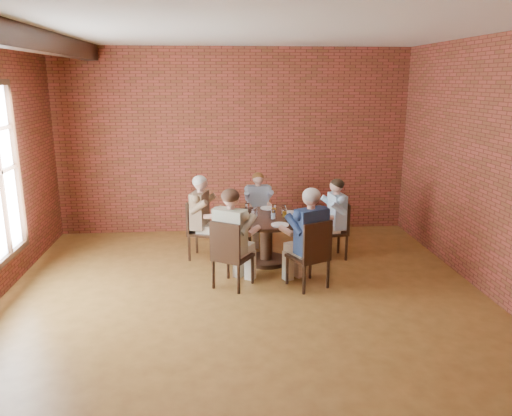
{
  "coord_description": "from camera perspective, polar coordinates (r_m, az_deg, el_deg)",
  "views": [
    {
      "loc": [
        -0.37,
        -5.76,
        2.82
      ],
      "look_at": [
        0.2,
        1.0,
        1.07
      ],
      "focal_mm": 35.0,
      "sensor_mm": 36.0,
      "label": 1
    }
  ],
  "objects": [
    {
      "name": "plate_b",
      "position": [
        8.27,
        1.4,
        0.0
      ],
      "size": [
        0.26,
        0.26,
        0.01
      ],
      "primitive_type": "cylinder",
      "color": "white",
      "rests_on": "dining_table"
    },
    {
      "name": "chair_c",
      "position": [
        8.1,
        -6.6,
        -2.19
      ],
      "size": [
        0.55,
        0.55,
        0.95
      ],
      "rotation": [
        0.0,
        0.0,
        1.28
      ],
      "color": "black",
      "rests_on": "floor"
    },
    {
      "name": "diner_e",
      "position": [
        6.91,
        5.99,
        -3.43
      ],
      "size": [
        0.83,
        0.89,
        1.42
      ],
      "primitive_type": null,
      "rotation": [
        0.0,
        0.0,
        3.59
      ],
      "color": "navy",
      "rests_on": "floor"
    },
    {
      "name": "glass_b",
      "position": [
        7.97,
        2.06,
        -0.08
      ],
      "size": [
        0.07,
        0.07,
        0.14
      ],
      "primitive_type": "cylinder",
      "color": "white",
      "rests_on": "dining_table"
    },
    {
      "name": "diner_d",
      "position": [
        6.89,
        -2.69,
        -3.48
      ],
      "size": [
        0.86,
        0.9,
        1.4
      ],
      "primitive_type": null,
      "rotation": [
        0.0,
        0.0,
        2.58
      ],
      "color": "#BA9D92",
      "rests_on": "floor"
    },
    {
      "name": "diner_a",
      "position": [
        8.1,
        8.81,
        -1.25
      ],
      "size": [
        0.69,
        0.58,
        1.3
      ],
      "primitive_type": null,
      "rotation": [
        0.0,
        0.0,
        -1.45
      ],
      "color": "#4787B9",
      "rests_on": "floor"
    },
    {
      "name": "chair_e",
      "position": [
        6.89,
        6.43,
        -5.07
      ],
      "size": [
        0.62,
        0.62,
        0.98
      ],
      "rotation": [
        0.0,
        0.0,
        3.59
      ],
      "color": "black",
      "rests_on": "floor"
    },
    {
      "name": "plate_c",
      "position": [
        7.75,
        -1.57,
        -0.99
      ],
      "size": [
        0.26,
        0.26,
        0.01
      ],
      "primitive_type": "cylinder",
      "color": "white",
      "rests_on": "dining_table"
    },
    {
      "name": "glass_f",
      "position": [
        7.42,
        -0.84,
        -1.2
      ],
      "size": [
        0.07,
        0.07,
        0.14
      ],
      "primitive_type": "cylinder",
      "color": "white",
      "rests_on": "dining_table"
    },
    {
      "name": "ceiling_beam",
      "position": [
        6.14,
        -25.85,
        17.28
      ],
      "size": [
        0.22,
        6.9,
        0.26
      ],
      "primitive_type": "cube",
      "color": "black",
      "rests_on": "ceiling"
    },
    {
      "name": "plate_d",
      "position": [
        7.33,
        2.75,
        -1.92
      ],
      "size": [
        0.26,
        0.26,
        0.01
      ],
      "primitive_type": "cylinder",
      "color": "white",
      "rests_on": "dining_table"
    },
    {
      "name": "chair_d",
      "position": [
        6.86,
        -3.07,
        -5.1
      ],
      "size": [
        0.64,
        0.64,
        0.98
      ],
      "rotation": [
        0.0,
        0.0,
        2.58
      ],
      "color": "black",
      "rests_on": "floor"
    },
    {
      "name": "plate_a",
      "position": [
        7.99,
        3.98,
        -0.55
      ],
      "size": [
        0.26,
        0.26,
        0.01
      ],
      "primitive_type": "cylinder",
      "color": "white",
      "rests_on": "dining_table"
    },
    {
      "name": "ceiling",
      "position": [
        5.8,
        -1.2,
        20.18
      ],
      "size": [
        7.0,
        7.0,
        0.0
      ],
      "primitive_type": "plane",
      "rotation": [
        3.14,
        0.0,
        0.0
      ],
      "color": "silver",
      "rests_on": "wall_back"
    },
    {
      "name": "glass_d",
      "position": [
        7.78,
        -0.09,
        -0.45
      ],
      "size": [
        0.07,
        0.07,
        0.14
      ],
      "primitive_type": "cylinder",
      "color": "white",
      "rests_on": "dining_table"
    },
    {
      "name": "smartphone",
      "position": [
        7.45,
        3.74,
        -1.67
      ],
      "size": [
        0.09,
        0.15,
        0.01
      ],
      "primitive_type": "cube",
      "rotation": [
        0.0,
        0.0,
        -0.14
      ],
      "color": "black",
      "rests_on": "dining_table"
    },
    {
      "name": "wall_front",
      "position": [
        2.55,
        4.13,
        -11.71
      ],
      "size": [
        7.0,
        0.0,
        7.0
      ],
      "primitive_type": "plane",
      "rotation": [
        -1.57,
        0.0,
        0.0
      ],
      "color": "maroon",
      "rests_on": "ground"
    },
    {
      "name": "diner_b",
      "position": [
        8.75,
        0.26,
        -0.05
      ],
      "size": [
        0.51,
        0.61,
        1.26
      ],
      "primitive_type": null,
      "rotation": [
        0.0,
        0.0,
        0.04
      ],
      "color": "#8797AC",
      "rests_on": "floor"
    },
    {
      "name": "chair_a",
      "position": [
        8.17,
        9.31,
        -2.23
      ],
      "size": [
        0.46,
        0.46,
        0.92
      ],
      "rotation": [
        0.0,
        0.0,
        -1.45
      ],
      "color": "black",
      "rests_on": "floor"
    },
    {
      "name": "glass_a",
      "position": [
        7.94,
        3.2,
        -0.16
      ],
      "size": [
        0.07,
        0.07,
        0.14
      ],
      "primitive_type": "cylinder",
      "color": "white",
      "rests_on": "dining_table"
    },
    {
      "name": "wall_back",
      "position": [
        9.33,
        -2.53,
        7.55
      ],
      "size": [
        7.0,
        0.0,
        7.0
      ],
      "primitive_type": "plane",
      "rotation": [
        1.57,
        0.0,
        0.0
      ],
      "color": "maroon",
      "rests_on": "ground"
    },
    {
      "name": "glass_e",
      "position": [
        7.68,
        -0.27,
        -0.64
      ],
      "size": [
        0.07,
        0.07,
        0.14
      ],
      "primitive_type": "cylinder",
      "color": "white",
      "rests_on": "dining_table"
    },
    {
      "name": "diner_c",
      "position": [
        8.03,
        -6.03,
        -1.1
      ],
      "size": [
        0.79,
        0.71,
        1.36
      ],
      "primitive_type": null,
      "rotation": [
        0.0,
        0.0,
        1.28
      ],
      "color": "brown",
      "rests_on": "floor"
    },
    {
      "name": "glass_h",
      "position": [
        7.76,
        3.28,
        -0.51
      ],
      "size": [
        0.07,
        0.07,
        0.14
      ],
      "primitive_type": "cylinder",
      "color": "white",
      "rests_on": "dining_table"
    },
    {
      "name": "dining_table",
      "position": [
        7.82,
        1.19,
        -2.58
      ],
      "size": [
        1.34,
        1.34,
        0.75
      ],
      "color": "black",
      "rests_on": "floor"
    },
    {
      "name": "floor",
      "position": [
        6.42,
        -1.04,
        -11.6
      ],
      "size": [
        7.0,
        7.0,
        0.0
      ],
      "primitive_type": "plane",
      "color": "olive",
      "rests_on": "ground"
    },
    {
      "name": "wall_right",
      "position": [
        6.89,
        27.0,
        3.52
      ],
      "size": [
        0.0,
        7.0,
        7.0
      ],
      "primitive_type": "plane",
      "rotation": [
        1.57,
        0.0,
        -1.57
      ],
      "color": "maroon",
      "rests_on": "ground"
    },
    {
      "name": "glass_g",
      "position": [
        7.64,
        1.98,
        -0.73
      ],
      "size": [
        0.07,
        0.07,
        0.14
      ],
      "primitive_type": "cylinder",
      "color": "white",
      "rests_on": "dining_table"
    },
    {
      "name": "chair_b",
      "position": [
        8.86,
        0.2,
        -0.8
      ],
      "size": [
        0.41,
        0.41,
        0.9
      ],
      "rotation": [
        0.0,
        0.0,
        0.04
      ],
      "color": "black",
      "rests_on": "floor"
    },
    {
      "name": "glass_c",
      "position": [
        8.03,
        -0.99,
        0.03
      ],
      "size": [
        0.07,
        0.07,
        0.14
      ],
      "primitive_type": "cylinder",
      "color": "white",
      "rests_on": "dining_table"
    }
  ]
}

